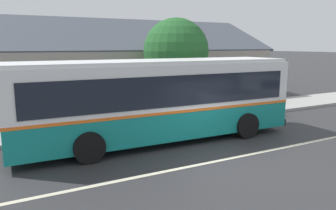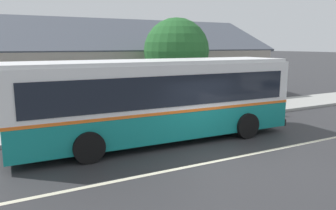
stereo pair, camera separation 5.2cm
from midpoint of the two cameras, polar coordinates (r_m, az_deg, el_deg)
ground_plane at (r=10.80m, az=10.05°, el=-9.26°), size 300.00×300.00×0.00m
sidewalk_far at (r=15.73m, az=-3.52°, el=-2.58°), size 60.00×3.00×0.15m
lane_divider_stripe at (r=10.80m, az=10.05°, el=-9.24°), size 60.00×0.16×0.01m
community_building at (r=22.06m, az=-17.20°, el=5.16°), size 25.80×9.93×6.38m
transit_bus at (r=12.25m, az=-1.91°, el=1.22°), size 10.71×2.95×3.06m
bench_down_street at (r=14.08m, az=-19.91°, el=-2.65°), size 1.84×0.51×0.94m
street_tree_primary at (r=17.35m, az=1.75°, el=8.90°), size 3.73×3.41×4.99m
bus_stop_sign at (r=17.40m, az=13.34°, el=3.64°), size 0.36×0.07×2.40m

